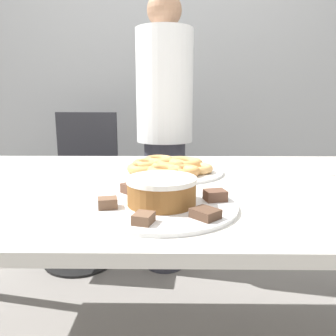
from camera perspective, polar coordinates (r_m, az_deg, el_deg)
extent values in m
cube|color=#A8AAAD|center=(2.68, 0.14, 18.33)|extent=(8.00, 0.05, 2.60)
cube|color=silver|center=(1.08, -0.66, -3.22)|extent=(1.92, 1.03, 0.03)
cylinder|color=#383842|center=(1.95, -0.56, -6.50)|extent=(0.23, 0.23, 0.76)
cylinder|color=white|center=(1.85, -0.61, 13.93)|extent=(0.31, 0.31, 0.60)
sphere|color=#A87A5B|center=(1.91, -0.64, 25.80)|extent=(0.18, 0.18, 0.18)
cylinder|color=black|center=(2.21, -14.89, -15.09)|extent=(0.44, 0.44, 0.01)
cylinder|color=#262626|center=(2.12, -15.21, -9.57)|extent=(0.06, 0.06, 0.44)
cube|color=#2D2D33|center=(2.04, -15.56, -3.27)|extent=(0.48, 0.48, 0.04)
cube|color=#2D2D33|center=(2.19, -13.89, 3.92)|extent=(0.40, 0.07, 0.42)
cylinder|color=white|center=(0.82, -0.81, -6.60)|extent=(0.38, 0.38, 0.01)
cylinder|color=white|center=(1.21, 0.54, -0.63)|extent=(0.38, 0.38, 0.01)
cylinder|color=brown|center=(0.81, -0.82, -4.39)|extent=(0.17, 0.17, 0.06)
cylinder|color=white|center=(0.80, -0.82, -2.06)|extent=(0.17, 0.17, 0.01)
cube|color=brown|center=(0.94, 1.73, -3.03)|extent=(0.06, 0.06, 0.03)
cube|color=brown|center=(0.92, -6.56, -3.53)|extent=(0.06, 0.06, 0.03)
cube|color=brown|center=(0.80, -10.47, -5.99)|extent=(0.05, 0.05, 0.02)
cube|color=brown|center=(0.70, -4.30, -8.71)|extent=(0.05, 0.05, 0.02)
cube|color=#513828|center=(0.73, 6.51, -7.87)|extent=(0.07, 0.07, 0.02)
cube|color=brown|center=(0.85, 8.21, -4.72)|extent=(0.06, 0.06, 0.03)
torus|color=#D18E4C|center=(1.21, 0.55, 0.47)|extent=(0.11, 0.11, 0.04)
torus|color=#E5AD66|center=(1.32, 2.11, 1.21)|extent=(0.11, 0.11, 0.03)
torus|color=tan|center=(1.30, -1.63, 1.24)|extent=(0.12, 0.12, 0.04)
torus|color=tan|center=(1.24, -3.62, 0.63)|extent=(0.11, 0.11, 0.03)
torus|color=tan|center=(1.17, -4.21, -0.06)|extent=(0.12, 0.12, 0.03)
torus|color=tan|center=(1.12, -0.68, -0.56)|extent=(0.12, 0.12, 0.03)
torus|color=#D18E4C|center=(1.13, 2.80, -0.50)|extent=(0.11, 0.11, 0.03)
torus|color=#E5AD66|center=(1.18, 5.08, -0.06)|extent=(0.11, 0.11, 0.03)
torus|color=tan|center=(1.25, 3.04, 0.77)|extent=(0.13, 0.13, 0.04)
cube|color=white|center=(1.34, 25.43, -0.73)|extent=(0.13, 0.11, 0.01)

